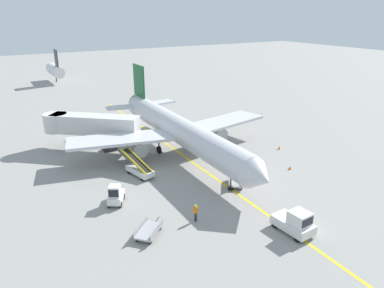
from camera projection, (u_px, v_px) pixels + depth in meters
ground_plane at (240, 197)px, 37.13m from camera, size 300.00×300.00×0.00m
taxi_line_yellow at (215, 178)px, 41.31m from camera, size 2.14×79.99×0.01m
airliner at (178, 129)px, 47.18m from camera, size 28.60×35.26×10.10m
jet_bridge at (85, 124)px, 48.82m from camera, size 11.34×10.18×4.85m
pushback_tug at (295, 223)px, 30.79m from camera, size 2.14×3.72×2.20m
baggage_tug_near_wing at (116, 195)px, 35.48m from camera, size 2.33×2.73×2.10m
belt_loader_forward_hold at (139, 169)px, 41.74m from camera, size 2.29×5.16×2.59m
baggage_cart_loaded at (149, 231)px, 30.59m from camera, size 3.31×3.14×0.94m
baggage_cart_empty_trailing at (236, 181)px, 39.47m from camera, size 2.92×3.50×0.94m
ground_crew_marshaller at (196, 212)px, 32.55m from camera, size 0.36×0.24×1.70m
safety_cone_nose_left at (290, 168)px, 43.49m from camera, size 0.36×0.36×0.44m
safety_cone_nose_right at (279, 148)px, 49.87m from camera, size 0.36×0.36×0.44m
distant_aircraft_far_left at (55, 70)px, 95.89m from camera, size 3.00×10.10×8.80m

